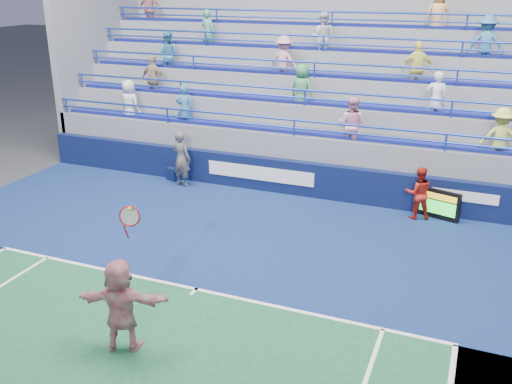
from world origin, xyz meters
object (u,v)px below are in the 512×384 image
at_px(serve_speed_board, 439,204).
at_px(line_judge, 181,159).
at_px(tennis_player, 121,305).
at_px(ball_girl, 418,193).
at_px(judge_chair, 175,173).

xyz_separation_m(serve_speed_board, line_judge, (-8.11, -0.28, 0.50)).
bearing_deg(tennis_player, ball_girl, 63.00).
bearing_deg(line_judge, tennis_player, 122.64).
xyz_separation_m(serve_speed_board, ball_girl, (-0.57, -0.20, 0.34)).
height_order(line_judge, ball_girl, line_judge).
bearing_deg(line_judge, ball_girl, -168.71).
relative_size(line_judge, ball_girl, 1.22).
bearing_deg(ball_girl, tennis_player, 43.65).
xyz_separation_m(tennis_player, ball_girl, (4.23, 8.30, -0.14)).
relative_size(serve_speed_board, line_judge, 0.65).
height_order(judge_chair, tennis_player, tennis_player).
xyz_separation_m(serve_speed_board, tennis_player, (-4.80, -8.50, 0.48)).
xyz_separation_m(tennis_player, line_judge, (-3.31, 8.22, 0.03)).
relative_size(judge_chair, ball_girl, 0.51).
bearing_deg(serve_speed_board, ball_girl, -160.62).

